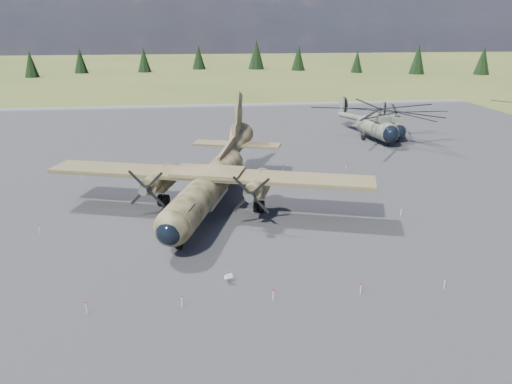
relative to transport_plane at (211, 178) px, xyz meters
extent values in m
plane|color=brown|center=(1.25, -4.74, -2.98)|extent=(500.00, 500.00, 0.00)
cube|color=slate|center=(1.25, 5.26, -2.98)|extent=(120.00, 120.00, 0.04)
cylinder|color=#31381E|center=(-0.51, -1.60, -0.50)|extent=(8.78, 19.47, 3.03)
sphere|color=#31381E|center=(-3.46, -10.87, -0.50)|extent=(3.73, 3.73, 2.97)
sphere|color=black|center=(-3.64, -11.44, -0.55)|extent=(2.74, 2.74, 2.18)
cube|color=black|center=(-2.93, -9.22, 0.31)|extent=(2.59, 2.30, 0.59)
cone|color=#31381E|center=(3.36, 10.57, 0.64)|extent=(5.08, 7.98, 4.55)
cube|color=#A4A7AA|center=(-0.18, -0.56, -1.74)|extent=(3.92, 6.81, 0.54)
cube|color=#30371C|center=(-0.34, -1.08, 0.74)|extent=(31.00, 13.00, 0.38)
cube|color=#31381E|center=(-0.34, -1.08, 0.98)|extent=(7.36, 5.68, 0.38)
cylinder|color=#31381E|center=(-5.08, 0.08, 0.15)|extent=(3.25, 5.85, 1.62)
cube|color=#31381E|center=(-4.82, 0.91, -0.55)|extent=(2.66, 4.00, 0.87)
cone|color=gray|center=(-6.14, -3.27, 0.15)|extent=(1.08, 1.18, 0.82)
cylinder|color=black|center=(-4.82, 0.91, -2.39)|extent=(1.27, 1.42, 1.19)
cylinder|color=#31381E|center=(4.20, -2.86, 0.15)|extent=(3.25, 5.85, 1.62)
cube|color=#31381E|center=(4.46, -2.04, -0.55)|extent=(2.66, 4.00, 0.87)
cone|color=gray|center=(3.13, -6.21, 0.15)|extent=(1.08, 1.18, 0.82)
cylinder|color=black|center=(4.46, -2.04, -2.39)|extent=(1.27, 1.42, 1.19)
cube|color=#31381E|center=(2.11, 6.65, 1.29)|extent=(2.76, 7.88, 1.82)
cube|color=#30371C|center=(3.52, 11.08, 0.69)|extent=(10.62, 5.41, 0.24)
cylinder|color=gray|center=(-3.06, -9.64, -1.61)|extent=(0.19, 0.19, 0.97)
cylinder|color=black|center=(-3.06, -9.64, -2.39)|extent=(0.67, 1.08, 1.01)
cylinder|color=gray|center=(26.28, 25.36, -0.95)|extent=(4.00, 8.24, 2.74)
sphere|color=black|center=(26.93, 21.46, -1.01)|extent=(2.90, 2.90, 2.52)
sphere|color=gray|center=(25.64, 29.25, -0.95)|extent=(2.90, 2.90, 2.52)
cube|color=gray|center=(26.36, 24.92, 0.80)|extent=(2.42, 3.77, 0.82)
cylinder|color=gray|center=(26.36, 24.92, 1.62)|extent=(0.45, 0.45, 1.10)
cylinder|color=gray|center=(24.96, 33.31, -0.57)|extent=(2.45, 9.39, 1.57)
cube|color=gray|center=(24.28, 37.37, 0.80)|extent=(0.49, 1.55, 2.63)
cylinder|color=black|center=(24.66, 37.43, 0.80)|extent=(0.53, 2.82, 2.85)
cylinder|color=black|center=(26.82, 22.11, -2.55)|extent=(0.43, 0.79, 0.75)
cylinder|color=black|center=(24.61, 26.41, -2.55)|extent=(0.47, 0.92, 0.88)
cylinder|color=gray|center=(24.61, 26.41, -1.97)|extent=(0.18, 0.18, 1.59)
cylinder|color=black|center=(27.53, 26.90, -2.55)|extent=(0.47, 0.92, 0.88)
cylinder|color=gray|center=(27.53, 26.90, -1.97)|extent=(0.18, 0.18, 1.59)
cylinder|color=gray|center=(29.96, 27.42, -1.32)|extent=(3.32, 6.75, 2.24)
sphere|color=black|center=(29.41, 24.24, -1.37)|extent=(2.39, 2.39, 2.06)
sphere|color=gray|center=(30.52, 30.60, -1.32)|extent=(2.39, 2.39, 2.06)
cube|color=gray|center=(29.90, 27.07, 0.11)|extent=(2.00, 3.09, 0.67)
cylinder|color=gray|center=(29.90, 27.07, 0.79)|extent=(0.37, 0.37, 0.90)
cylinder|color=gray|center=(31.10, 33.92, -1.01)|extent=(2.06, 7.68, 1.28)
cube|color=gray|center=(31.68, 37.24, 0.11)|extent=(0.41, 1.27, 2.15)
cylinder|color=black|center=(31.99, 37.18, 0.11)|extent=(0.45, 2.31, 2.33)
cylinder|color=black|center=(29.50, 24.77, -2.63)|extent=(0.35, 0.64, 0.61)
cylinder|color=black|center=(28.96, 28.69, -2.63)|extent=(0.39, 0.75, 0.72)
cylinder|color=gray|center=(28.96, 28.69, -2.15)|extent=(0.15, 0.15, 1.30)
cylinder|color=black|center=(31.34, 28.27, -2.63)|extent=(0.39, 0.75, 0.72)
cylinder|color=gray|center=(31.34, 28.27, -2.15)|extent=(0.15, 0.15, 1.30)
cube|color=gray|center=(0.54, -15.52, -2.69)|extent=(0.11, 0.11, 0.59)
cube|color=silver|center=(0.54, -15.57, -2.41)|extent=(0.51, 0.34, 0.33)
cube|color=gray|center=(0.38, -15.48, -2.74)|extent=(0.07, 0.07, 0.48)
cube|color=silver|center=(0.38, -15.52, -2.51)|extent=(0.40, 0.19, 0.27)
cylinder|color=silver|center=(-8.75, -18.24, -2.58)|extent=(0.07, 0.07, 0.80)
cylinder|color=#B61317|center=(-8.75, -18.24, -2.18)|extent=(0.12, 0.12, 0.10)
cylinder|color=silver|center=(-2.75, -18.24, -2.58)|extent=(0.07, 0.07, 0.80)
cylinder|color=#B61317|center=(-2.75, -18.24, -2.18)|extent=(0.12, 0.12, 0.10)
cylinder|color=silver|center=(3.25, -18.24, -2.58)|extent=(0.07, 0.07, 0.80)
cylinder|color=#B61317|center=(3.25, -18.24, -2.18)|extent=(0.12, 0.12, 0.10)
cylinder|color=silver|center=(9.25, -18.24, -2.58)|extent=(0.07, 0.07, 0.80)
cylinder|color=#B61317|center=(9.25, -18.24, -2.18)|extent=(0.12, 0.12, 0.10)
cylinder|color=silver|center=(15.25, -18.24, -2.58)|extent=(0.07, 0.07, 0.80)
cylinder|color=#B61317|center=(15.25, -18.24, -2.18)|extent=(0.12, 0.12, 0.10)
cylinder|color=silver|center=(-14.75, 11.26, -2.58)|extent=(0.07, 0.07, 0.80)
cylinder|color=#B61317|center=(-14.75, 11.26, -2.18)|extent=(0.12, 0.12, 0.10)
cylinder|color=silver|center=(-6.75, 11.26, -2.58)|extent=(0.07, 0.07, 0.80)
cylinder|color=#B61317|center=(-6.75, 11.26, -2.18)|extent=(0.12, 0.12, 0.10)
cylinder|color=silver|center=(1.25, 11.26, -2.58)|extent=(0.07, 0.07, 0.80)
cylinder|color=#B61317|center=(1.25, 11.26, -2.18)|extent=(0.12, 0.12, 0.10)
cylinder|color=silver|center=(9.25, 11.26, -2.58)|extent=(0.07, 0.07, 0.80)
cylinder|color=#B61317|center=(9.25, 11.26, -2.18)|extent=(0.12, 0.12, 0.10)
cylinder|color=silver|center=(17.25, 11.26, -2.58)|extent=(0.07, 0.07, 0.80)
cylinder|color=#B61317|center=(17.25, 11.26, -2.18)|extent=(0.12, 0.12, 0.10)
cylinder|color=silver|center=(-15.25, -4.74, -2.58)|extent=(0.07, 0.07, 0.80)
cylinder|color=#B61317|center=(-15.25, -4.74, -2.18)|extent=(0.12, 0.12, 0.10)
cylinder|color=silver|center=(17.75, -4.74, -2.58)|extent=(0.07, 0.07, 0.80)
cylinder|color=#B61317|center=(17.75, -4.74, -2.18)|extent=(0.12, 0.12, 0.10)
cone|color=black|center=(98.53, 118.99, 1.85)|extent=(5.42, 5.42, 9.68)
cone|color=black|center=(77.12, 123.84, 2.11)|extent=(5.71, 5.71, 10.20)
cone|color=black|center=(57.74, 131.33, 0.92)|extent=(4.37, 4.37, 7.80)
cone|color=black|center=(38.58, 142.36, 1.64)|extent=(5.17, 5.17, 9.24)
cone|color=black|center=(23.59, 149.65, 2.51)|extent=(6.15, 6.15, 10.99)
cone|color=black|center=(1.55, 151.76, 1.54)|extent=(5.07, 5.07, 9.05)
cone|color=black|center=(-18.30, 142.79, 1.31)|extent=(4.81, 4.81, 8.60)
cone|color=black|center=(-40.42, 141.94, 1.34)|extent=(4.84, 4.84, 8.65)
cone|color=black|center=(-53.70, 129.44, 1.28)|extent=(4.77, 4.77, 8.52)
camera|label=1|loc=(-1.55, -46.86, 14.62)|focal=35.00mm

